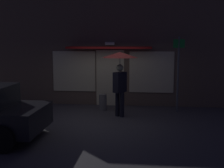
# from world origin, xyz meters

# --- Properties ---
(ground_plane) EXTENTS (18.00, 18.00, 0.00)m
(ground_plane) POSITION_xyz_m (0.00, 0.00, 0.00)
(ground_plane) COLOR #423F44
(building_facade) EXTENTS (9.94, 1.00, 4.18)m
(building_facade) POSITION_xyz_m (0.00, 2.34, 2.07)
(building_facade) COLOR brown
(building_facade) RESTS_ON ground
(person_with_umbrella) EXTENTS (1.18, 1.18, 2.19)m
(person_with_umbrella) POSITION_xyz_m (0.53, 0.46, 1.73)
(person_with_umbrella) COLOR black
(person_with_umbrella) RESTS_ON ground
(street_sign_post) EXTENTS (0.40, 0.07, 2.71)m
(street_sign_post) POSITION_xyz_m (2.53, 1.33, 1.52)
(street_sign_post) COLOR #595B60
(street_sign_post) RESTS_ON ground
(sidewalk_bollard) EXTENTS (0.28, 0.28, 0.61)m
(sidewalk_bollard) POSITION_xyz_m (-0.16, 1.26, 0.31)
(sidewalk_bollard) COLOR slate
(sidewalk_bollard) RESTS_ON ground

